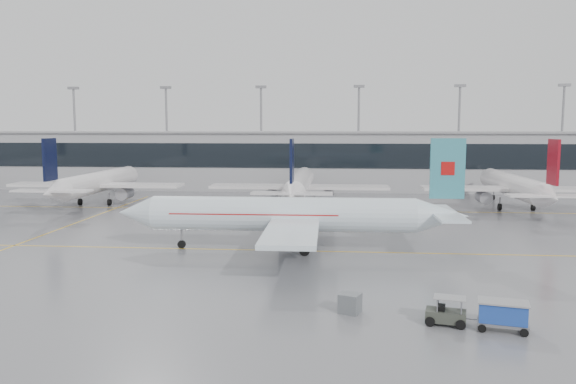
# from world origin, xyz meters

# --- Properties ---
(ground) EXTENTS (320.00, 320.00, 0.00)m
(ground) POSITION_xyz_m (0.00, 0.00, 0.00)
(ground) COLOR slate
(ground) RESTS_ON ground
(taxi_line_main) EXTENTS (120.00, 0.25, 0.01)m
(taxi_line_main) POSITION_xyz_m (0.00, 0.00, 0.01)
(taxi_line_main) COLOR #EEAF16
(taxi_line_main) RESTS_ON ground
(taxi_line_north) EXTENTS (120.00, 0.25, 0.01)m
(taxi_line_north) POSITION_xyz_m (0.00, 30.00, 0.01)
(taxi_line_north) COLOR #EEAF16
(taxi_line_north) RESTS_ON ground
(taxi_line_cross) EXTENTS (0.25, 60.00, 0.01)m
(taxi_line_cross) POSITION_xyz_m (-30.00, 15.00, 0.01)
(taxi_line_cross) COLOR #EEAF16
(taxi_line_cross) RESTS_ON ground
(terminal) EXTENTS (180.00, 15.00, 12.00)m
(terminal) POSITION_xyz_m (0.00, 62.00, 6.00)
(terminal) COLOR #9A9A9D
(terminal) RESTS_ON ground
(terminal_glass) EXTENTS (180.00, 0.20, 5.00)m
(terminal_glass) POSITION_xyz_m (0.00, 54.45, 7.50)
(terminal_glass) COLOR black
(terminal_glass) RESTS_ON ground
(terminal_roof) EXTENTS (182.00, 16.00, 0.40)m
(terminal_roof) POSITION_xyz_m (0.00, 62.00, 12.20)
(terminal_roof) COLOR gray
(terminal_roof) RESTS_ON ground
(light_masts) EXTENTS (156.40, 1.00, 22.60)m
(light_masts) POSITION_xyz_m (0.00, 68.00, 13.34)
(light_masts) COLOR gray
(light_masts) RESTS_ON ground
(air_canada_jet) EXTENTS (38.01, 30.80, 12.15)m
(air_canada_jet) POSITION_xyz_m (1.69, 0.36, 3.87)
(air_canada_jet) COLOR white
(air_canada_jet) RESTS_ON ground
(parked_jet_b) EXTENTS (29.64, 36.96, 11.72)m
(parked_jet_b) POSITION_xyz_m (-35.00, 33.69, 3.71)
(parked_jet_b) COLOR silver
(parked_jet_b) RESTS_ON ground
(parked_jet_c) EXTENTS (29.64, 36.96, 11.72)m
(parked_jet_c) POSITION_xyz_m (-0.00, 33.69, 3.71)
(parked_jet_c) COLOR silver
(parked_jet_c) RESTS_ON ground
(parked_jet_d) EXTENTS (29.64, 36.96, 11.72)m
(parked_jet_d) POSITION_xyz_m (35.00, 33.69, 3.71)
(parked_jet_d) COLOR silver
(parked_jet_d) RESTS_ON ground
(baggage_tug) EXTENTS (4.05, 2.20, 1.92)m
(baggage_tug) POSITION_xyz_m (13.67, -21.82, 0.68)
(baggage_tug) COLOR #383C34
(baggage_tug) RESTS_ON ground
(baggage_cart) EXTENTS (3.49, 2.43, 1.97)m
(baggage_cart) POSITION_xyz_m (17.18, -22.63, 1.15)
(baggage_cart) COLOR gray
(baggage_cart) RESTS_ON ground
(gse_unit) EXTENTS (1.81, 1.75, 1.41)m
(gse_unit) POSITION_xyz_m (7.26, -19.97, 0.71)
(gse_unit) COLOR slate
(gse_unit) RESTS_ON ground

